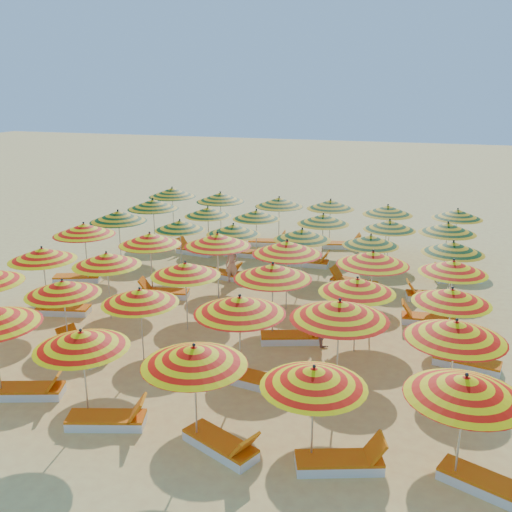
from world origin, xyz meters
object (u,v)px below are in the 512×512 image
object	(u,v)px
lounger_1	(109,420)
lounger_12	(428,319)
umbrella_16	(357,286)
umbrella_25	(180,225)
umbrella_27	(302,234)
umbrella_31	(208,212)
lounger_7	(62,309)
lounger_17	(243,253)
umbrella_9	(240,305)
umbrella_40	(388,210)
umbrella_14	(185,269)
umbrella_35	(448,228)
beachgoer_b	(323,324)
umbrella_3	(194,356)
umbrella_19	(150,239)
umbrella_32	(256,215)
lounger_3	(341,462)
umbrella_28	(371,240)
beachgoer_a	(232,265)
umbrella_23	(453,267)
lounger_19	(457,277)
umbrella_34	(390,225)
umbrella_41	(457,214)
umbrella_4	(314,377)
umbrella_21	(287,248)
umbrella_26	(233,230)
lounger_21	(342,245)
umbrella_13	(107,259)
lounger_6	(259,381)
umbrella_30	(153,204)
lounger_15	(430,296)
umbrella_5	(465,387)
umbrella_18	(84,229)
umbrella_20	(218,240)
umbrella_15	(273,271)
umbrella_12	(42,254)
umbrella_38	(279,202)
lounger_16	(195,251)
lounger_4	(489,485)
lounger_18	(309,262)
lounger_10	(78,278)
umbrella_37	(220,197)
umbrella_8	(140,296)
umbrella_17	(452,296)
umbrella_10	(340,310)
umbrella_24	(118,216)
umbrella_11	(456,330)
lounger_5	(81,351)
lounger_8	(292,337)
lounger_14	(352,283)
lounger_20	(268,242)

from	to	relation	value
lounger_1	lounger_12	distance (m)	10.35
umbrella_16	umbrella_25	size ratio (longest dim) A/B	1.13
umbrella_27	umbrella_31	size ratio (longest dim) A/B	1.18
lounger_7	lounger_17	xyz separation A→B (m)	(3.56, 8.02, 0.00)
umbrella_9	umbrella_40	bearing A→B (deg)	79.39
umbrella_14	umbrella_16	world-z (taller)	umbrella_16
umbrella_35	lounger_12	world-z (taller)	umbrella_35
beachgoer_b	umbrella_3	bearing A→B (deg)	128.57
umbrella_19	umbrella_32	bearing A→B (deg)	68.24
umbrella_14	lounger_3	bearing A→B (deg)	-42.58
umbrella_28	lounger_12	xyz separation A→B (m)	(2.18, -2.52, -1.73)
umbrella_32	beachgoer_a	world-z (taller)	umbrella_32
umbrella_23	lounger_19	size ratio (longest dim) A/B	1.50
umbrella_34	umbrella_41	xyz separation A→B (m)	(2.58, 2.70, 0.05)
umbrella_4	umbrella_21	size ratio (longest dim) A/B	0.99
umbrella_16	umbrella_26	xyz separation A→B (m)	(-5.40, 4.97, -0.03)
lounger_21	beachgoer_b	distance (m)	10.39
umbrella_13	umbrella_27	distance (m)	7.11
umbrella_41	lounger_6	distance (m)	13.94
umbrella_30	lounger_15	distance (m)	12.54
umbrella_34	beachgoer_b	size ratio (longest dim) A/B	1.98
umbrella_5	lounger_3	distance (m)	2.85
umbrella_18	umbrella_20	distance (m)	5.26
umbrella_15	umbrella_12	bearing A→B (deg)	-177.87
umbrella_38	lounger_16	bearing A→B (deg)	-142.30
lounger_4	beachgoer_b	bearing A→B (deg)	150.33
umbrella_15	umbrella_40	distance (m)	10.19
umbrella_26	lounger_1	bearing A→B (deg)	-85.69
umbrella_28	lounger_3	size ratio (longest dim) A/B	1.35
umbrella_12	lounger_18	size ratio (longest dim) A/B	1.63
umbrella_34	lounger_10	bearing A→B (deg)	-156.36
umbrella_21	umbrella_28	bearing A→B (deg)	48.39
umbrella_12	umbrella_14	world-z (taller)	umbrella_12
umbrella_37	lounger_6	world-z (taller)	umbrella_37
umbrella_8	umbrella_17	size ratio (longest dim) A/B	1.02
umbrella_5	umbrella_13	size ratio (longest dim) A/B	1.06
umbrella_21	umbrella_20	bearing A→B (deg)	174.90
umbrella_37	lounger_6	size ratio (longest dim) A/B	1.36
umbrella_10	umbrella_14	size ratio (longest dim) A/B	0.97
umbrella_24	umbrella_31	bearing A→B (deg)	46.05
umbrella_23	umbrella_41	xyz separation A→B (m)	(0.25, 7.64, 0.03)
umbrella_41	lounger_7	size ratio (longest dim) A/B	1.49
umbrella_13	umbrella_38	distance (m)	10.41
umbrella_17	umbrella_21	xyz separation A→B (m)	(-5.11, 2.41, 0.22)
umbrella_11	beachgoer_a	bearing A→B (deg)	138.08
lounger_5	umbrella_31	bearing A→B (deg)	-63.04
lounger_8	lounger_10	bearing A→B (deg)	144.28
umbrella_13	lounger_14	size ratio (longest dim) A/B	1.35
umbrella_14	lounger_20	size ratio (longest dim) A/B	1.47
umbrella_16	lounger_6	bearing A→B (deg)	-126.43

